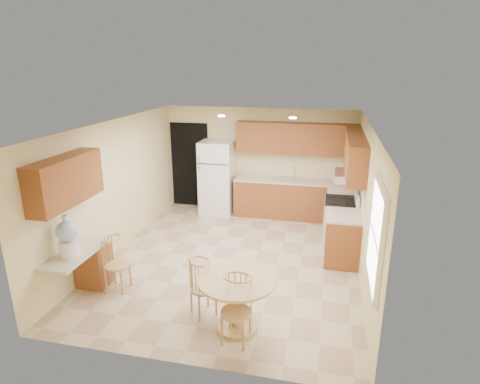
% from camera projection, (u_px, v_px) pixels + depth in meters
% --- Properties ---
extents(floor, '(5.50, 5.50, 0.00)m').
position_uv_depth(floor, '(232.00, 260.00, 7.41)').
color(floor, tan).
rests_on(floor, ground).
extents(ceiling, '(4.50, 5.50, 0.02)m').
position_uv_depth(ceiling, '(232.00, 124.00, 6.65)').
color(ceiling, white).
rests_on(ceiling, wall_back).
extents(wall_back, '(4.50, 0.02, 2.50)m').
position_uv_depth(wall_back, '(259.00, 161.00, 9.59)').
color(wall_back, beige).
rests_on(wall_back, floor).
extents(wall_front, '(4.50, 0.02, 2.50)m').
position_uv_depth(wall_front, '(174.00, 271.00, 4.47)').
color(wall_front, beige).
rests_on(wall_front, floor).
extents(wall_left, '(0.02, 5.50, 2.50)m').
position_uv_depth(wall_left, '(115.00, 188.00, 7.50)').
color(wall_left, beige).
rests_on(wall_left, floor).
extents(wall_right, '(0.02, 5.50, 2.50)m').
position_uv_depth(wall_right, '(365.00, 205.00, 6.56)').
color(wall_right, beige).
rests_on(wall_right, floor).
extents(doorway, '(0.90, 0.02, 2.10)m').
position_uv_depth(doorway, '(190.00, 165.00, 10.00)').
color(doorway, black).
rests_on(doorway, floor).
extents(base_cab_back, '(2.75, 0.60, 0.87)m').
position_uv_depth(base_cab_back, '(293.00, 199.00, 9.37)').
color(base_cab_back, brown).
rests_on(base_cab_back, floor).
extents(counter_back, '(2.75, 0.63, 0.04)m').
position_uv_depth(counter_back, '(294.00, 181.00, 9.23)').
color(counter_back, beige).
rests_on(counter_back, base_cab_back).
extents(base_cab_right_a, '(0.60, 0.59, 0.87)m').
position_uv_depth(base_cab_right_a, '(341.00, 212.00, 8.60)').
color(base_cab_right_a, brown).
rests_on(base_cab_right_a, floor).
extents(counter_right_a, '(0.63, 0.59, 0.04)m').
position_uv_depth(counter_right_a, '(343.00, 191.00, 8.46)').
color(counter_right_a, beige).
rests_on(counter_right_a, base_cab_right_a).
extents(base_cab_right_b, '(0.60, 0.80, 0.87)m').
position_uv_depth(base_cab_right_b, '(342.00, 239.00, 7.25)').
color(base_cab_right_b, brown).
rests_on(base_cab_right_b, floor).
extents(counter_right_b, '(0.63, 0.80, 0.04)m').
position_uv_depth(counter_right_b, '(344.00, 216.00, 7.11)').
color(counter_right_b, beige).
rests_on(counter_right_b, base_cab_right_b).
extents(upper_cab_back, '(2.75, 0.33, 0.70)m').
position_uv_depth(upper_cab_back, '(296.00, 138.00, 9.07)').
color(upper_cab_back, brown).
rests_on(upper_cab_back, wall_back).
extents(upper_cab_right, '(0.33, 2.42, 0.70)m').
position_uv_depth(upper_cab_right, '(355.00, 154.00, 7.54)').
color(upper_cab_right, brown).
rests_on(upper_cab_right, wall_right).
extents(upper_cab_left, '(0.33, 1.40, 0.70)m').
position_uv_depth(upper_cab_left, '(66.00, 181.00, 5.79)').
color(upper_cab_left, brown).
rests_on(upper_cab_left, wall_left).
extents(sink, '(0.78, 0.44, 0.01)m').
position_uv_depth(sink, '(293.00, 180.00, 9.23)').
color(sink, silver).
rests_on(sink, counter_back).
extents(range_hood, '(0.50, 0.76, 0.14)m').
position_uv_depth(range_hood, '(348.00, 176.00, 7.66)').
color(range_hood, silver).
rests_on(range_hood, upper_cab_right).
extents(desk_pedestal, '(0.48, 0.42, 0.72)m').
position_uv_depth(desk_pedestal, '(93.00, 264.00, 6.49)').
color(desk_pedestal, brown).
rests_on(desk_pedestal, floor).
extents(desk_top, '(0.50, 1.20, 0.04)m').
position_uv_depth(desk_top, '(76.00, 253.00, 6.02)').
color(desk_top, beige).
rests_on(desk_top, desk_pedestal).
extents(window, '(0.06, 1.12, 1.30)m').
position_uv_depth(window, '(377.00, 236.00, 4.77)').
color(window, white).
rests_on(window, wall_right).
extents(can_light_a, '(0.14, 0.14, 0.02)m').
position_uv_depth(can_light_a, '(221.00, 116.00, 7.87)').
color(can_light_a, white).
rests_on(can_light_a, ceiling).
extents(can_light_b, '(0.14, 0.14, 0.02)m').
position_uv_depth(can_light_b, '(293.00, 118.00, 7.58)').
color(can_light_b, white).
rests_on(can_light_b, ceiling).
extents(refrigerator, '(0.77, 0.75, 1.74)m').
position_uv_depth(refrigerator, '(217.00, 177.00, 9.57)').
color(refrigerator, white).
rests_on(refrigerator, floor).
extents(stove, '(0.65, 0.76, 1.09)m').
position_uv_depth(stove, '(340.00, 222.00, 7.96)').
color(stove, white).
rests_on(stove, floor).
extents(dining_table, '(1.05, 1.05, 0.77)m').
position_uv_depth(dining_table, '(237.00, 296.00, 5.33)').
color(dining_table, tan).
rests_on(dining_table, floor).
extents(chair_table_a, '(0.37, 0.46, 0.85)m').
position_uv_depth(chair_table_a, '(201.00, 285.00, 5.60)').
color(chair_table_a, tan).
rests_on(chair_table_a, floor).
extents(chair_table_b, '(0.40, 0.41, 0.91)m').
position_uv_depth(chair_table_b, '(235.00, 308.00, 4.99)').
color(chair_table_b, tan).
rests_on(chair_table_b, floor).
extents(chair_desk, '(0.39, 0.50, 0.88)m').
position_uv_depth(chair_desk, '(113.00, 261.00, 6.22)').
color(chair_desk, tan).
rests_on(chair_desk, floor).
extents(water_crock, '(0.31, 0.31, 0.64)m').
position_uv_depth(water_crock, '(68.00, 238.00, 5.79)').
color(water_crock, white).
rests_on(water_crock, desk_top).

